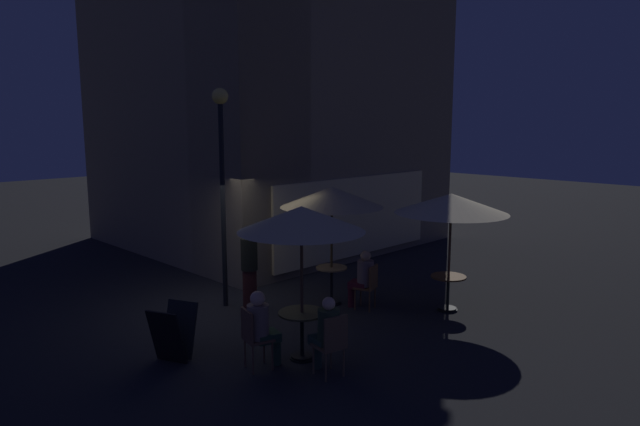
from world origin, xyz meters
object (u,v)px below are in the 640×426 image
(menu_sandwich_board, at_px, (173,333))
(cafe_chair_0, at_px, (253,334))
(street_lamp_near_corner, at_px, (222,158))
(cafe_chair_2, at_px, (369,283))
(patron_seated_2, at_px, (363,276))
(patron_standing_3, at_px, (249,270))
(cafe_chair_1, at_px, (332,341))
(patron_seated_0, at_px, (261,324))
(cafe_table_2, at_px, (331,279))
(patio_umbrella_0, at_px, (451,204))
(patio_umbrella_2, at_px, (332,197))
(patron_seated_1, at_px, (326,330))
(patio_umbrella_1, at_px, (301,220))
(cafe_table_0, at_px, (448,286))
(cafe_table_1, at_px, (302,324))

(menu_sandwich_board, xyz_separation_m, cafe_chair_0, (0.68, -1.15, 0.12))
(street_lamp_near_corner, xyz_separation_m, cafe_chair_2, (1.91, -2.25, -2.48))
(street_lamp_near_corner, height_order, patron_seated_2, street_lamp_near_corner)
(cafe_chair_2, bearing_deg, street_lamp_near_corner, 20.97)
(cafe_chair_2, bearing_deg, menu_sandwich_board, 62.43)
(street_lamp_near_corner, relative_size, menu_sandwich_board, 4.97)
(patron_seated_2, distance_m, patron_standing_3, 2.27)
(street_lamp_near_corner, xyz_separation_m, patron_seated_2, (1.86, -2.11, -2.34))
(cafe_chair_1, relative_size, patron_seated_0, 0.78)
(cafe_table_2, xyz_separation_m, patron_standing_3, (-1.51, 0.79, 0.33))
(patio_umbrella_0, bearing_deg, patio_umbrella_2, 125.00)
(patron_seated_1, bearing_deg, patron_standing_3, -6.61)
(street_lamp_near_corner, relative_size, patio_umbrella_1, 1.78)
(cafe_table_0, distance_m, cafe_chair_2, 1.57)
(cafe_table_2, distance_m, patron_seated_2, 0.71)
(patron_seated_0, xyz_separation_m, patron_seated_1, (0.55, -0.84, -0.02))
(cafe_table_0, distance_m, patron_seated_0, 4.37)
(patio_umbrella_0, xyz_separation_m, patron_seated_0, (-4.33, 0.54, -1.46))
(menu_sandwich_board, height_order, cafe_table_0, menu_sandwich_board)
(cafe_table_1, xyz_separation_m, cafe_table_2, (2.31, 1.58, -0.04))
(patio_umbrella_1, bearing_deg, patio_umbrella_0, -5.51)
(cafe_chair_2, bearing_deg, cafe_chair_1, 101.03)
(patio_umbrella_2, bearing_deg, cafe_table_2, 135.00)
(patio_umbrella_0, bearing_deg, cafe_chair_0, 172.64)
(patio_umbrella_1, distance_m, patron_seated_0, 1.70)
(patio_umbrella_0, height_order, cafe_chair_1, patio_umbrella_0)
(street_lamp_near_corner, xyz_separation_m, cafe_table_0, (2.98, -3.39, -2.52))
(menu_sandwich_board, xyz_separation_m, patron_seated_2, (4.02, -0.45, 0.23))
(menu_sandwich_board, bearing_deg, cafe_table_1, -67.70)
(street_lamp_near_corner, distance_m, cafe_chair_0, 4.02)
(patio_umbrella_0, relative_size, patio_umbrella_2, 0.96)
(street_lamp_near_corner, bearing_deg, patron_seated_2, -48.64)
(cafe_table_1, height_order, patio_umbrella_2, patio_umbrella_2)
(cafe_table_2, height_order, patron_seated_1, patron_seated_1)
(street_lamp_near_corner, xyz_separation_m, patron_seated_0, (-1.35, -2.85, -2.33))
(cafe_table_0, height_order, patio_umbrella_1, patio_umbrella_1)
(cafe_table_0, relative_size, patio_umbrella_0, 0.30)
(cafe_table_0, height_order, patio_umbrella_0, patio_umbrella_0)
(menu_sandwich_board, bearing_deg, patron_seated_1, -80.93)
(patio_umbrella_1, distance_m, cafe_chair_1, 1.87)
(patio_umbrella_0, distance_m, patio_umbrella_2, 2.36)
(cafe_table_1, distance_m, patio_umbrella_2, 3.25)
(patio_umbrella_1, relative_size, patron_seated_0, 2.00)
(cafe_table_1, height_order, patron_standing_3, patron_standing_3)
(patio_umbrella_0, relative_size, patio_umbrella_1, 0.96)
(patron_seated_0, bearing_deg, patio_umbrella_2, 40.57)
(street_lamp_near_corner, xyz_separation_m, menu_sandwich_board, (-2.16, -1.66, -2.57))
(patio_umbrella_0, distance_m, patron_seated_1, 4.07)
(street_lamp_near_corner, relative_size, cafe_chair_0, 4.58)
(menu_sandwich_board, distance_m, cafe_chair_1, 2.57)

